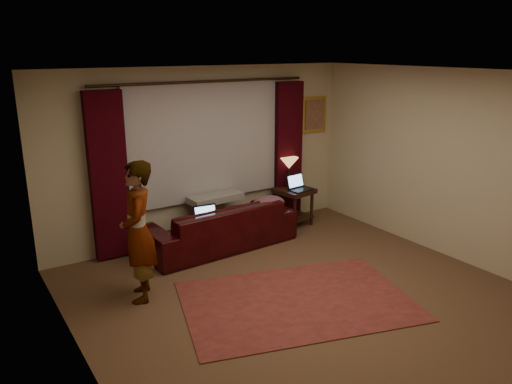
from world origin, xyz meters
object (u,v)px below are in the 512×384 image
(laptop_table, at_px, (301,183))
(person, at_px, (138,232))
(laptop_sofa, at_px, (208,216))
(end_table, at_px, (294,207))
(sofa, at_px, (219,217))
(tiffany_lamp, at_px, (289,172))

(laptop_table, distance_m, person, 3.19)
(laptop_sofa, height_order, end_table, laptop_sofa)
(end_table, distance_m, person, 3.25)
(end_table, height_order, laptop_table, laptop_table)
(sofa, height_order, laptop_table, sofa)
(end_table, bearing_deg, laptop_sofa, -168.85)
(sofa, relative_size, laptop_sofa, 6.11)
(laptop_table, relative_size, person, 0.23)
(tiffany_lamp, distance_m, person, 3.27)
(sofa, xyz_separation_m, laptop_sofa, (-0.28, -0.19, 0.12))
(laptop_sofa, xyz_separation_m, tiffany_lamp, (1.78, 0.51, 0.29))
(end_table, bearing_deg, tiffany_lamp, 89.47)
(end_table, height_order, person, person)
(sofa, bearing_deg, tiffany_lamp, -170.73)
(sofa, bearing_deg, laptop_sofa, 31.03)
(end_table, distance_m, tiffany_lamp, 0.58)
(laptop_table, bearing_deg, person, -170.07)
(sofa, distance_m, end_table, 1.52)
(sofa, distance_m, tiffany_lamp, 1.59)
(person, bearing_deg, laptop_table, 126.87)
(laptop_sofa, distance_m, person, 1.45)
(end_table, distance_m, laptop_table, 0.46)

